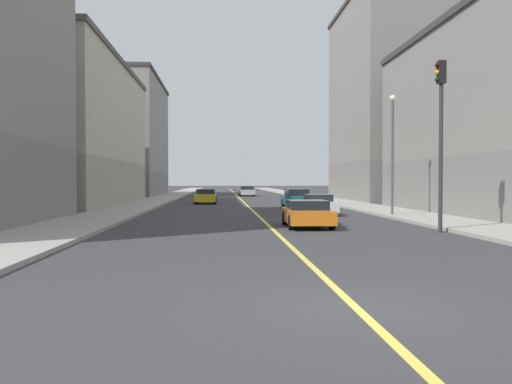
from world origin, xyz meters
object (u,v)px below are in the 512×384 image
at_px(car_silver, 247,191).
at_px(car_white, 318,205).
at_px(car_yellow, 206,196).
at_px(car_teal, 296,199).
at_px(car_orange, 307,214).
at_px(traffic_light_left_near, 441,123).
at_px(building_right_distant, 121,138).
at_px(street_lamp_left_near, 392,142).
at_px(building_left_mid, 397,102).
at_px(building_right_midblock, 61,133).

bearing_deg(car_silver, car_white, -86.49).
distance_m(car_silver, car_yellow, 23.10).
xyz_separation_m(car_teal, car_orange, (-2.00, -17.14, -0.08)).
bearing_deg(car_orange, car_yellow, 102.07).
height_order(traffic_light_left_near, car_yellow, traffic_light_left_near).
relative_size(building_right_distant, car_yellow, 5.56).
bearing_deg(street_lamp_left_near, car_yellow, 121.48).
relative_size(building_left_mid, street_lamp_left_near, 2.99).
relative_size(building_left_mid, building_right_distant, 0.92).
relative_size(building_right_distant, street_lamp_left_near, 3.27).
bearing_deg(building_left_mid, car_yellow, -164.73).
relative_size(car_teal, car_orange, 0.99).
distance_m(building_right_midblock, car_teal, 20.96).
height_order(car_silver, car_yellow, car_silver).
xyz_separation_m(building_right_distant, car_orange, (17.43, -49.91, -7.36)).
distance_m(traffic_light_left_near, car_silver, 49.89).
bearing_deg(car_orange, building_right_midblock, 127.42).
xyz_separation_m(car_orange, car_yellow, (-5.17, 24.18, 0.05)).
height_order(building_right_midblock, car_orange, building_right_midblock).
bearing_deg(car_orange, building_right_distant, 109.25).
bearing_deg(building_left_mid, car_teal, -134.60).
xyz_separation_m(building_left_mid, car_silver, (-14.49, 17.32, -9.47)).
distance_m(car_teal, car_orange, 17.26).
height_order(traffic_light_left_near, street_lamp_left_near, street_lamp_left_near).
bearing_deg(car_orange, car_silver, 90.42).
xyz_separation_m(car_white, car_teal, (-0.02, 8.92, 0.07)).
distance_m(building_left_mid, building_right_midblock, 32.51).
bearing_deg(street_lamp_left_near, car_teal, 109.40).
xyz_separation_m(building_right_midblock, car_orange, (17.43, -22.77, -5.56)).
bearing_deg(car_silver, building_left_mid, -50.08).
relative_size(building_right_midblock, traffic_light_left_near, 3.78).
bearing_deg(car_yellow, street_lamp_left_near, -58.52).
bearing_deg(car_orange, street_lamp_left_near, 46.18).
height_order(building_right_distant, car_teal, building_right_distant).
bearing_deg(building_left_mid, building_right_midblock, -168.05).
height_order(building_right_midblock, car_teal, building_right_midblock).
distance_m(building_left_mid, traffic_light_left_near, 33.97).
distance_m(building_right_distant, traffic_light_left_near, 57.25).
xyz_separation_m(building_right_midblock, car_silver, (17.08, 24.00, -5.51)).
height_order(building_right_midblock, building_right_distant, building_right_distant).
bearing_deg(building_right_midblock, traffic_light_left_near, -48.81).
xyz_separation_m(street_lamp_left_near, car_orange, (-5.88, -6.13, -3.67)).
bearing_deg(building_right_distant, street_lamp_left_near, -61.97).
relative_size(traffic_light_left_near, car_orange, 1.65).
distance_m(car_silver, car_teal, 29.72).
xyz_separation_m(building_right_distant, car_teal, (19.43, -32.76, -7.27)).
height_order(street_lamp_left_near, car_teal, street_lamp_left_near).
relative_size(building_left_mid, car_teal, 4.94).
bearing_deg(building_left_mid, traffic_light_left_near, -106.09).
distance_m(car_orange, car_yellow, 24.73).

